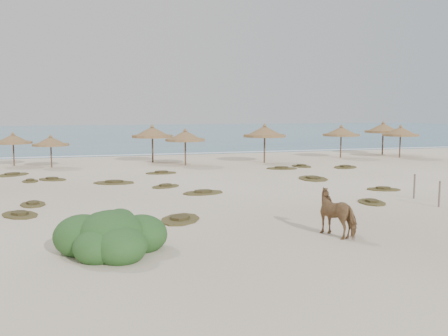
{
  "coord_description": "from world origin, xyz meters",
  "views": [
    {
      "loc": [
        -8.92,
        -20.73,
        4.13
      ],
      "look_at": [
        -1.23,
        5.0,
        1.02
      ],
      "focal_mm": 40.0,
      "sensor_mm": 36.0,
      "label": 1
    }
  ],
  "objects": [
    {
      "name": "scrub_1",
      "position": [
        -6.88,
        7.98,
        0.05
      ],
      "size": [
        2.68,
        2.13,
        0.16
      ],
      "rotation": [
        0.0,
        0.0,
        2.85
      ],
      "color": "brown",
      "rests_on": "ground"
    },
    {
      "name": "fence_post_far",
      "position": [
        5.95,
        -3.19,
        0.57
      ],
      "size": [
        0.11,
        0.11,
        1.13
      ],
      "primitive_type": "cylinder",
      "rotation": [
        0.0,
        0.0,
        0.34
      ],
      "color": "#706254",
      "rests_on": "ground"
    },
    {
      "name": "scrub_13",
      "position": [
        -3.56,
        11.63,
        0.05
      ],
      "size": [
        2.1,
        1.39,
        0.16
      ],
      "rotation": [
        0.0,
        0.0,
        0.02
      ],
      "color": "brown",
      "rests_on": "ground"
    },
    {
      "name": "scrub_6",
      "position": [
        -12.85,
        13.41,
        0.05
      ],
      "size": [
        2.64,
        2.65,
        0.16
      ],
      "rotation": [
        0.0,
        0.0,
        0.8
      ],
      "color": "brown",
      "rests_on": "ground"
    },
    {
      "name": "scrub_8",
      "position": [
        -11.51,
        10.01,
        0.05
      ],
      "size": [
        0.95,
        1.41,
        0.16
      ],
      "rotation": [
        0.0,
        0.0,
        1.61
      ],
      "color": "brown",
      "rests_on": "ground"
    },
    {
      "name": "scrub_14",
      "position": [
        -10.31,
        10.42,
        0.05
      ],
      "size": [
        2.18,
        2.1,
        0.16
      ],
      "rotation": [
        0.0,
        0.0,
        2.44
      ],
      "color": "brown",
      "rests_on": "ground"
    },
    {
      "name": "palapa_5",
      "position": [
        13.28,
        17.96,
        2.27
      ],
      "size": [
        3.88,
        3.88,
        2.92
      ],
      "rotation": [
        0.0,
        0.0,
        -0.29
      ],
      "color": "#503829",
      "rests_on": "ground"
    },
    {
      "name": "scrub_5",
      "position": [
        9.8,
        11.17,
        0.05
      ],
      "size": [
        2.79,
        2.78,
        0.16
      ],
      "rotation": [
        0.0,
        0.0,
        0.78
      ],
      "color": "brown",
      "rests_on": "ground"
    },
    {
      "name": "scrub_9",
      "position": [
        -2.88,
        3.15,
        0.05
      ],
      "size": [
        2.33,
        1.72,
        0.16
      ],
      "rotation": [
        0.0,
        0.0,
        0.17
      ],
      "color": "brown",
      "rests_on": "ground"
    },
    {
      "name": "ocean",
      "position": [
        0.0,
        75.0,
        0.0
      ],
      "size": [
        200.0,
        100.0,
        0.01
      ],
      "primitive_type": "cube",
      "color": "#2D6988",
      "rests_on": "ground"
    },
    {
      "name": "scrub_3",
      "position": [
        4.76,
        6.29,
        0.05
      ],
      "size": [
        2.16,
        2.88,
        0.16
      ],
      "rotation": [
        0.0,
        0.0,
        1.37
      ],
      "color": "brown",
      "rests_on": "ground"
    },
    {
      "name": "palapa_0",
      "position": [
        -13.36,
        19.24,
        1.98
      ],
      "size": [
        3.33,
        3.33,
        2.55
      ],
      "rotation": [
        0.0,
        0.0,
        0.26
      ],
      "color": "#503829",
      "rests_on": "ground"
    },
    {
      "name": "scrub_0",
      "position": [
        -11.12,
        0.07,
        0.05
      ],
      "size": [
        1.97,
        2.26,
        0.16
      ],
      "rotation": [
        0.0,
        0.0,
        2.04
      ],
      "color": "brown",
      "rests_on": "ground"
    },
    {
      "name": "scrub_12",
      "position": [
        3.72,
        -1.55,
        0.05
      ],
      "size": [
        1.46,
        1.94,
        0.16
      ],
      "rotation": [
        0.0,
        0.0,
        1.37
      ],
      "color": "brown",
      "rests_on": "ground"
    },
    {
      "name": "scrub_4",
      "position": [
        6.41,
        1.51,
        0.05
      ],
      "size": [
        2.04,
        1.73,
        0.16
      ],
      "rotation": [
        0.0,
        0.0,
        2.73
      ],
      "color": "brown",
      "rests_on": "ground"
    },
    {
      "name": "foam_line",
      "position": [
        0.0,
        26.0,
        0.0
      ],
      "size": [
        70.0,
        0.6,
        0.01
      ],
      "primitive_type": "cube",
      "color": "silver",
      "rests_on": "ground"
    },
    {
      "name": "scrub_11",
      "position": [
        -5.22,
        -2.55,
        0.05
      ],
      "size": [
        2.24,
        2.59,
        0.16
      ],
      "rotation": [
        0.0,
        0.0,
        1.12
      ],
      "color": "brown",
      "rests_on": "ground"
    },
    {
      "name": "palapa_6",
      "position": [
        18.72,
        19.76,
        2.45
      ],
      "size": [
        3.85,
        3.85,
        3.15
      ],
      "rotation": [
        0.0,
        0.0,
        0.16
      ],
      "color": "#503829",
      "rests_on": "ground"
    },
    {
      "name": "ground",
      "position": [
        0.0,
        0.0,
        0.0
      ],
      "size": [
        160.0,
        160.0,
        0.0
      ],
      "primitive_type": "plane",
      "color": "#F2E3C7",
      "rests_on": "ground"
    },
    {
      "name": "scrub_15",
      "position": [
        -10.79,
        2.29,
        0.05
      ],
      "size": [
        1.23,
        1.74,
        0.16
      ],
      "rotation": [
        0.0,
        0.0,
        1.67
      ],
      "color": "brown",
      "rests_on": "ground"
    },
    {
      "name": "palapa_3",
      "position": [
        -1.01,
        15.93,
        2.18
      ],
      "size": [
        3.49,
        3.49,
        2.81
      ],
      "rotation": [
        0.0,
        0.0,
        0.18
      ],
      "color": "#503829",
      "rests_on": "ground"
    },
    {
      "name": "palapa_2",
      "position": [
        -3.06,
        18.73,
        2.37
      ],
      "size": [
        3.49,
        3.49,
        3.05
      ],
      "rotation": [
        0.0,
        0.0,
        -0.07
      ],
      "color": "#503829",
      "rests_on": "ground"
    },
    {
      "name": "scrub_7",
      "position": [
        5.06,
        11.75,
        0.05
      ],
      "size": [
        2.54,
        2.05,
        0.16
      ],
      "rotation": [
        0.0,
        0.0,
        2.82
      ],
      "color": "brown",
      "rests_on": "ground"
    },
    {
      "name": "bush",
      "position": [
        -8.0,
        -6.33,
        0.49
      ],
      "size": [
        3.31,
        2.91,
        1.48
      ],
      "rotation": [
        0.0,
        0.0,
        -0.31
      ],
      "color": "#335F29",
      "rests_on": "ground"
    },
    {
      "name": "scrub_10",
      "position": [
        7.01,
        12.59,
        0.05
      ],
      "size": [
        1.36,
        1.99,
        0.16
      ],
      "rotation": [
        0.0,
        0.0,
        1.63
      ],
      "color": "brown",
      "rests_on": "ground"
    },
    {
      "name": "palapa_4",
      "position": [
        5.39,
        15.98,
        2.43
      ],
      "size": [
        3.4,
        3.4,
        3.13
      ],
      "rotation": [
        0.0,
        0.0,
        -0.02
      ],
      "color": "#503829",
      "rests_on": "ground"
    },
    {
      "name": "horse",
      "position": [
        -0.66,
        -6.32,
        0.76
      ],
      "size": [
        1.36,
        1.97,
        1.52
      ],
      "primitive_type": "imported",
      "rotation": [
        0.0,
        0.0,
        3.47
      ],
      "color": "olive",
      "rests_on": "ground"
    },
    {
      "name": "palapa_1",
      "position": [
        -10.63,
        17.4,
        1.87
      ],
      "size": [
        3.03,
        3.03,
        2.41
      ],
      "rotation": [
        0.0,
        0.0,
        -0.2
      ],
      "color": "#503829",
      "rests_on": "ground"
    },
    {
      "name": "palapa_7",
      "position": [
        18.34,
        16.61,
        2.26
      ],
      "size": [
        3.93,
        3.93,
        2.91
      ],
      "rotation": [
        0.0,
        0.0,
        0.32
      ],
      "color": "#503829",
      "rests_on": "ground"
    },
    {
      "name": "fence_post_near",
      "position": [
        6.28,
        -1.12,
        0.58
      ],
      "size": [
        0.11,
        0.11,
        1.16
      ],
      "primitive_type": "cylinder",
      "rotation": [
        0.0,
        0.0,
        -0.39
      ],
      "color": "#706254",
      "rests_on": "ground"
    },
    {
      "name": "scrub_2",
      "position": [
        -4.31,
        5.76,
        0.05
      ],
      "size": [
        2.07,
        1.92,
        0.16
      ],
      "rotation": [
        0.0,
        0.0,
        0.61
      ],
      "color": "brown",
      "rests_on": "ground"
    }
  ]
}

